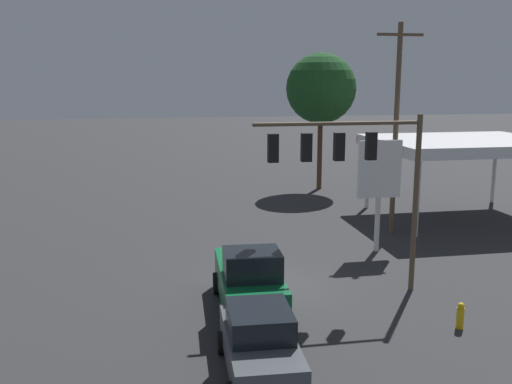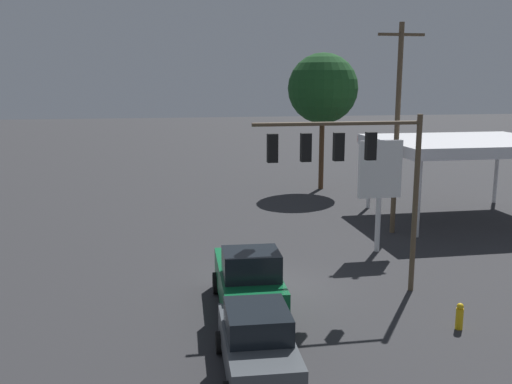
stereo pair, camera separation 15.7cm
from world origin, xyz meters
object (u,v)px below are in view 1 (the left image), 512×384
object	(u,v)px
utility_pole	(396,125)
pickup_parked	(249,281)
sedan_far	(260,343)
fire_hydrant	(460,316)
price_sign	(379,174)
street_tree	(321,89)
traffic_signal_assembly	(353,161)

from	to	relation	value
utility_pole	pickup_parked	world-z (taller)	utility_pole
sedan_far	fire_hydrant	world-z (taller)	sedan_far
price_sign	fire_hydrant	size ratio (longest dim) A/B	5.91
pickup_parked	sedan_far	size ratio (longest dim) A/B	1.18
pickup_parked	fire_hydrant	xyz separation A→B (m)	(-6.45, 2.59, -0.67)
price_sign	street_tree	distance (m)	15.88
utility_pole	fire_hydrant	distance (m)	12.93
utility_pole	sedan_far	size ratio (longest dim) A/B	2.39
utility_pole	pickup_parked	xyz separation A→B (m)	(9.11, 8.95, -4.51)
street_tree	utility_pole	bearing A→B (deg)	91.28
pickup_parked	utility_pole	bearing A→B (deg)	136.98
sedan_far	fire_hydrant	xyz separation A→B (m)	(-6.92, -1.76, -0.51)
price_sign	fire_hydrant	world-z (taller)	price_sign
price_sign	sedan_far	distance (m)	13.01
utility_pole	sedan_far	world-z (taller)	utility_pole
price_sign	pickup_parked	world-z (taller)	price_sign
sedan_far	street_tree	world-z (taller)	street_tree
traffic_signal_assembly	sedan_far	world-z (taller)	traffic_signal_assembly
sedan_far	pickup_parked	bearing A→B (deg)	176.10
utility_pole	sedan_far	xyz separation A→B (m)	(9.58, 13.30, -4.67)
traffic_signal_assembly	fire_hydrant	world-z (taller)	traffic_signal_assembly
sedan_far	fire_hydrant	size ratio (longest dim) A/B	5.08
street_tree	pickup_parked	bearing A→B (deg)	67.46
price_sign	street_tree	world-z (taller)	street_tree
street_tree	sedan_far	bearing A→B (deg)	70.05
pickup_parked	price_sign	bearing A→B (deg)	132.52
sedan_far	traffic_signal_assembly	bearing A→B (deg)	142.55
traffic_signal_assembly	sedan_far	xyz separation A→B (m)	(4.39, 5.30, -4.07)
utility_pole	pickup_parked	size ratio (longest dim) A/B	2.02
pickup_parked	fire_hydrant	size ratio (longest dim) A/B	6.00
price_sign	fire_hydrant	distance (m)	9.12
sedan_far	street_tree	size ratio (longest dim) A/B	0.46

